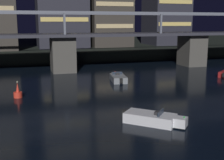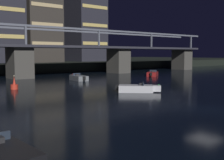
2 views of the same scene
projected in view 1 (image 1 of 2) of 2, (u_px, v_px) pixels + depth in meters
far_riverbank at (41, 44)px, 92.54m from camera, size 240.00×80.00×2.20m
river_bridge at (62, 46)px, 46.95m from camera, size 99.43×6.40×9.38m
speedboat_mid_left at (153, 119)px, 23.27m from camera, size 4.47×4.30×1.16m
speedboat_mid_center at (118, 78)px, 40.03m from camera, size 2.37×5.23×1.16m
channel_buoy at (18, 93)px, 31.27m from camera, size 0.90×0.90×1.76m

